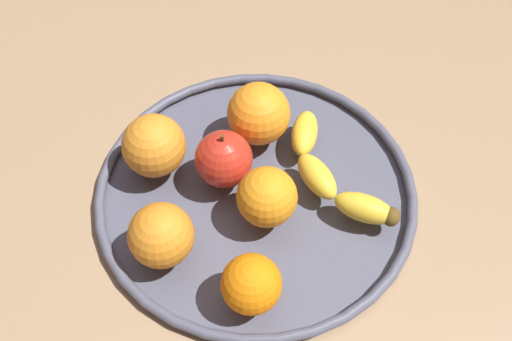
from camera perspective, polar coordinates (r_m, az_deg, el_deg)
The scene contains 9 objects.
ground_plane at distance 72.18cm, azimuth 0.00°, elevation -3.21°, with size 128.87×128.87×4.00cm, color #9D7F5B.
fruit_bowl at distance 69.76cm, azimuth 0.00°, elevation -1.89°, with size 38.55×38.55×1.80cm.
banana at distance 68.65cm, azimuth 7.33°, elevation -0.27°, with size 20.21×7.32×3.21cm.
apple at distance 67.19cm, azimuth -3.19°, elevation 1.15°, with size 6.82×6.82×7.62cm.
orange_front_left at distance 59.12cm, azimuth -0.47°, elevation -11.12°, with size 6.28×6.28×6.28cm, color orange.
orange_center at distance 68.87cm, azimuth -10.01°, elevation 2.42°, with size 7.58×7.58×7.58cm, color orange.
orange_back_left at distance 70.95cm, azimuth 0.26°, elevation 5.61°, with size 7.78×7.78×7.78cm, color orange.
orange_front_right at distance 62.07cm, azimuth -9.32°, elevation -6.32°, with size 7.10×7.10×7.10cm, color orange.
orange_back_right at distance 63.98cm, azimuth 1.07°, elevation -2.61°, with size 6.87×6.87×6.87cm, color orange.
Camera 1 is at (34.50, -19.29, 58.40)cm, focal length 40.63 mm.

